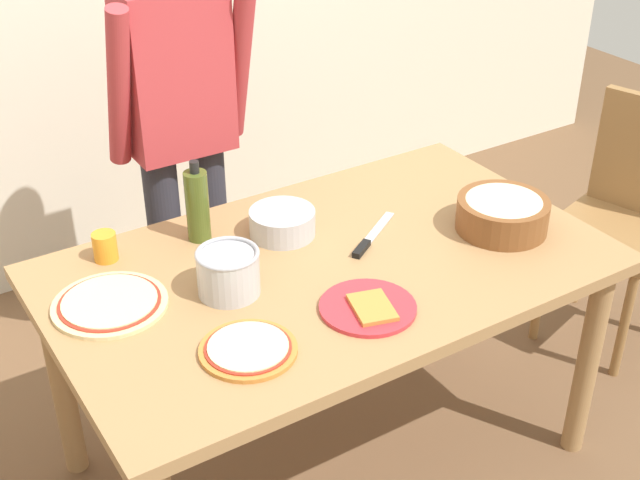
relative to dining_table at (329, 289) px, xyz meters
name	(u,v)px	position (x,y,z in m)	size (l,w,h in m)	color
ground	(328,455)	(0.00, 0.00, -0.67)	(8.00, 8.00, 0.00)	brown
dining_table	(329,289)	(0.00, 0.00, 0.00)	(1.60, 0.96, 0.76)	#A37A4C
person_cook	(180,125)	(-0.11, 0.76, 0.27)	(0.49, 0.25, 1.62)	#2D2D38
chair_wooden_right	(624,210)	(1.32, 0.01, -0.13)	(0.49, 0.49, 0.95)	olive
pizza_raw_on_board	(110,303)	(-0.61, 0.13, 0.10)	(0.31, 0.31, 0.02)	beige
pizza_cooked_on_tray	(248,349)	(-0.39, -0.24, 0.10)	(0.25, 0.25, 0.02)	#C67A33
plate_with_slice	(369,307)	(-0.04, -0.25, 0.10)	(0.26, 0.26, 0.02)	red
popcorn_bowl	(503,211)	(0.55, -0.12, 0.15)	(0.28, 0.28, 0.11)	brown
mixing_bowl_steel	(282,223)	(-0.03, 0.21, 0.13)	(0.20, 0.20, 0.08)	#B7B7BC
olive_oil_bottle	(197,205)	(-0.26, 0.32, 0.20)	(0.07, 0.07, 0.26)	#47561E
steel_pot	(228,272)	(-0.31, 0.02, 0.16)	(0.17, 0.17, 0.13)	#B7B7BC
cup_orange	(105,247)	(-0.54, 0.36, 0.13)	(0.07, 0.07, 0.09)	orange
chef_knife	(369,239)	(0.17, 0.04, 0.10)	(0.26, 0.18, 0.02)	silver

